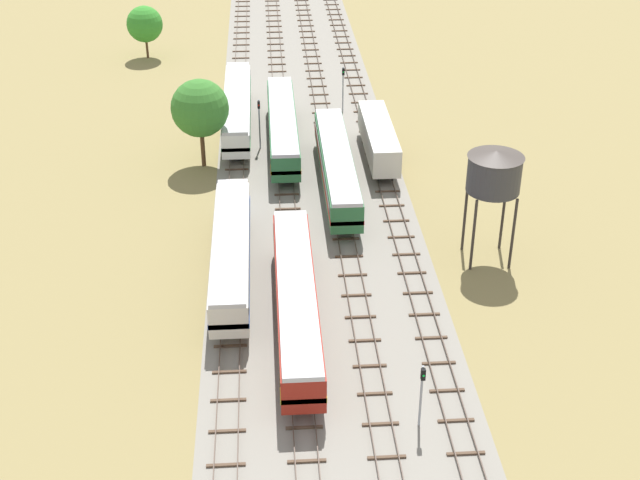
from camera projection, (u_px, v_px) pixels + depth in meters
ground_plane at (305, 143)px, 95.15m from camera, size 480.00×480.00×0.00m
ballast_bed at (305, 143)px, 95.15m from camera, size 18.78×176.00×0.01m
track_far_left at (238, 140)px, 95.52m from camera, size 2.40×126.00×0.29m
track_left at (282, 138)px, 95.81m from camera, size 2.40×126.00×0.29m
track_centre_left at (327, 137)px, 96.09m from camera, size 2.40×126.00×0.29m
track_centre at (371, 136)px, 96.38m from camera, size 2.40×126.00×0.29m
passenger_coach_left_nearest at (296, 299)px, 63.94m from camera, size 2.96×22.00×3.80m
diesel_railcar_far_left_near at (231, 250)px, 70.01m from camera, size 2.96×20.50×3.80m
passenger_coach_centre_left_mid at (337, 165)px, 84.02m from camera, size 2.96×22.00×3.80m
freight_boxcar_centre_midfar at (379, 138)px, 90.18m from camera, size 2.87×14.00×3.60m
passenger_coach_left_far at (283, 125)px, 92.73m from camera, size 2.96×22.00×3.80m
passenger_coach_far_left_farther at (237, 106)px, 97.41m from camera, size 2.96×22.00×3.80m
water_tower at (494, 172)px, 69.88m from camera, size 4.60×4.60×9.99m
signal_post_nearest at (343, 84)px, 101.40m from camera, size 0.28×0.47×5.44m
signal_post_near at (259, 118)px, 92.13m from camera, size 0.28×0.47×5.51m
signal_post_mid at (422, 389)px, 54.38m from camera, size 0.28×0.47×4.79m
lineside_tree_0 at (145, 24)px, 118.11m from camera, size 4.89×4.89×7.18m
lineside_tree_1 at (200, 108)px, 86.90m from camera, size 5.85×5.85×9.24m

